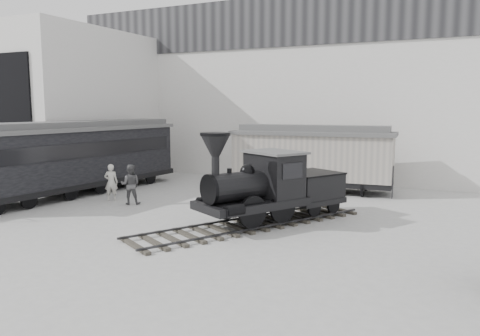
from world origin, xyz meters
The scene contains 8 objects.
ground centered at (0.00, 0.00, 0.00)m, with size 90.00×90.00×0.00m, color #9E9E9B.
north_wall centered at (0.00, 14.98, 5.55)m, with size 34.00×2.51×11.00m.
west_pavilion centered at (-14.50, 9.96, 4.49)m, with size 7.00×12.11×9.00m.
locomotive centered at (1.24, 3.29, 1.28)m, with size 6.69×9.60×3.47m.
boxcar centered at (0.74, 10.93, 1.84)m, with size 8.72×3.29×3.50m.
passenger_coach centered at (-9.79, 4.92, 1.91)m, with size 3.97×13.12×3.46m.
visitor_a centered at (-7.15, 4.23, 0.88)m, with size 0.64×0.42×1.76m, color beige.
visitor_b centered at (-5.76, 3.91, 0.92)m, with size 0.90×0.70×1.85m, color #4F4F51.
Camera 1 is at (7.79, -13.08, 4.45)m, focal length 35.00 mm.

